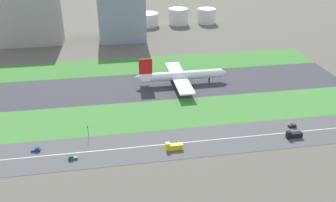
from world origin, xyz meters
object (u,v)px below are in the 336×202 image
object	(u,v)px
truck_0	(294,135)
fuel_tank_centre	(178,16)
airliner	(180,76)
car_0	(36,149)
car_2	(72,158)
fuel_tank_east	(206,16)
fuel_tank_west	(147,19)
terminal_building	(29,17)
truck_1	(174,147)
car_1	(293,126)
hangar_building	(121,14)
traffic_light	(88,131)

from	to	relation	value
truck_0	fuel_tank_centre	bearing A→B (deg)	-86.43
airliner	car_0	world-z (taller)	airliner
car_2	fuel_tank_east	xyz separation A→B (m)	(129.86, 237.00, 6.98)
truck_0	car_0	distance (m)	131.22
fuel_tank_west	car_2	bearing A→B (deg)	-105.08
car_0	fuel_tank_west	size ratio (longest dim) A/B	0.18
car_0	terminal_building	size ratio (longest dim) A/B	0.08
truck_0	car_2	world-z (taller)	truck_0
truck_0	fuel_tank_centre	distance (m)	237.56
terminal_building	car_0	bearing A→B (deg)	-80.84
truck_1	car_2	xyz separation A→B (m)	(-49.02, 0.00, -0.75)
car_1	fuel_tank_west	world-z (taller)	fuel_tank_west
car_2	terminal_building	xyz separation A→B (m)	(-47.40, 192.00, 23.35)
airliner	fuel_tank_centre	bearing A→B (deg)	79.17
airliner	truck_0	size ratio (longest dim) A/B	7.74
car_1	car_0	world-z (taller)	same
truck_1	hangar_building	xyz separation A→B (m)	(-14.08, 192.00, 22.36)
fuel_tank_centre	fuel_tank_east	size ratio (longest dim) A/B	1.06
car_1	fuel_tank_centre	distance (m)	227.95
traffic_light	fuel_tank_west	world-z (taller)	fuel_tank_west
car_1	car_2	world-z (taller)	same
car_1	truck_1	world-z (taller)	truck_1
fuel_tank_centre	car_0	bearing A→B (deg)	-117.08
truck_1	fuel_tank_west	bearing A→B (deg)	-93.58
car_0	terminal_building	bearing A→B (deg)	99.16
car_2	hangar_building	size ratio (longest dim) A/B	0.09
traffic_light	truck_0	bearing A→B (deg)	-9.66
car_1	traffic_light	distance (m)	110.60
traffic_light	hangar_building	bearing A→B (deg)	80.92
fuel_tank_centre	hangar_building	bearing A→B (deg)	-144.50
airliner	traffic_light	distance (m)	85.22
car_0	terminal_building	xyz separation A→B (m)	(-29.36, 182.00, 23.35)
traffic_light	fuel_tank_west	bearing A→B (deg)	75.48
car_2	fuel_tank_east	world-z (taller)	fuel_tank_east
airliner	fuel_tank_west	xyz separation A→B (m)	(-3.75, 159.00, 0.46)
fuel_tank_west	airliner	bearing A→B (deg)	-88.65
hangar_building	truck_0	bearing A→B (deg)	-67.93
car_1	truck_0	world-z (taller)	truck_0
truck_0	car_0	world-z (taller)	truck_0
hangar_building	fuel_tank_east	size ratio (longest dim) A/B	2.44
airliner	car_2	distance (m)	103.35
truck_1	car_2	distance (m)	49.03
airliner	hangar_building	xyz separation A→B (m)	(-32.66, 114.00, 17.80)
fuel_tank_east	traffic_light	bearing A→B (deg)	-119.27
airliner	hangar_building	distance (m)	119.91
car_2	fuel_tank_east	bearing A→B (deg)	-118.72
fuel_tank_centre	fuel_tank_west	bearing A→B (deg)	180.00
traffic_light	fuel_tank_west	xyz separation A→B (m)	(56.73, 219.01, 2.40)
car_2	hangar_building	xyz separation A→B (m)	(34.94, 192.00, 23.11)
car_0	fuel_tank_east	bearing A→B (deg)	56.91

